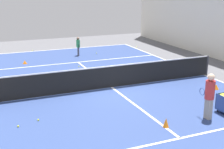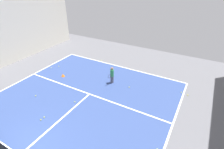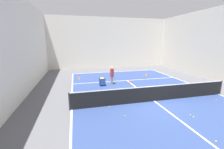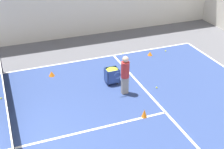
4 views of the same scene
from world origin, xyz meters
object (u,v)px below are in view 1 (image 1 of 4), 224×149
object	(u,v)px
player_near_baseline	(78,45)
coach_at_net	(210,93)
tennis_net	(112,76)
training_cone_1	(216,87)

from	to	relation	value
player_near_baseline	coach_at_net	size ratio (longest dim) A/B	0.75
player_near_baseline	tennis_net	bearing A→B (deg)	8.99
player_near_baseline	training_cone_1	world-z (taller)	player_near_baseline
training_cone_1	coach_at_net	bearing A→B (deg)	44.59
coach_at_net	player_near_baseline	bearing A→B (deg)	5.47
player_near_baseline	coach_at_net	bearing A→B (deg)	19.37
player_near_baseline	training_cone_1	bearing A→B (deg)	35.19
coach_at_net	training_cone_1	size ratio (longest dim) A/B	6.30
tennis_net	training_cone_1	xyz separation A→B (m)	(-4.43, 2.12, -0.44)
tennis_net	coach_at_net	distance (m)	5.04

